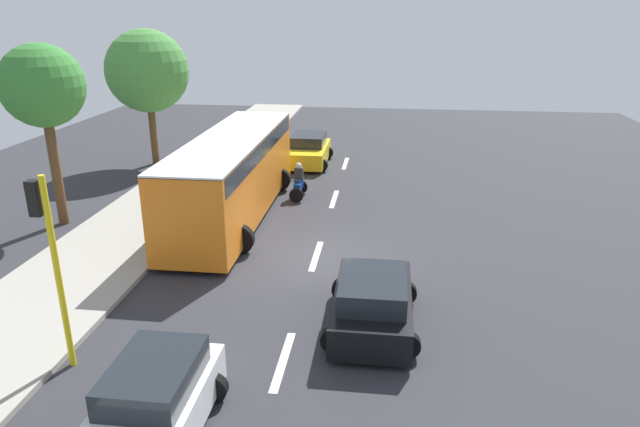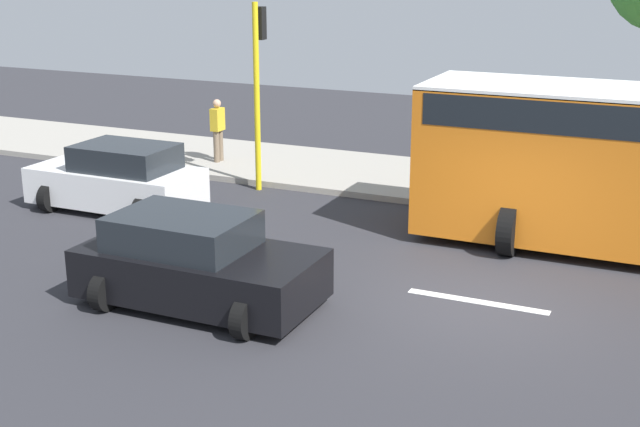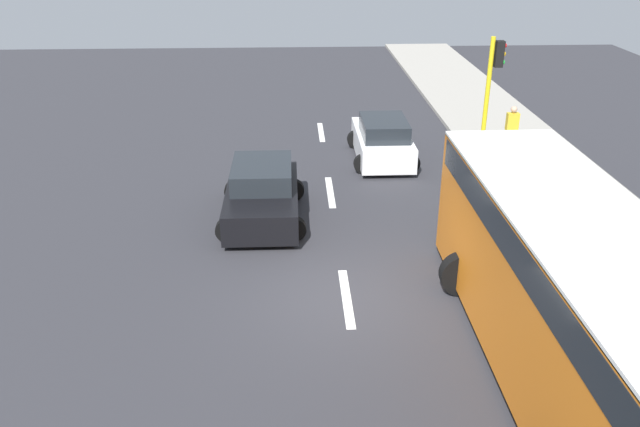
{
  "view_description": "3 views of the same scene",
  "coord_description": "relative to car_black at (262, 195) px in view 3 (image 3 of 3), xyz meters",
  "views": [
    {
      "loc": [
        -2.22,
        17.06,
        7.67
      ],
      "look_at": [
        -0.17,
        0.38,
        1.63
      ],
      "focal_mm": 32.04,
      "sensor_mm": 36.0,
      "label": 1
    },
    {
      "loc": [
        -13.31,
        -3.12,
        5.66
      ],
      "look_at": [
        -0.95,
        2.47,
        1.5
      ],
      "focal_mm": 48.54,
      "sensor_mm": 36.0,
      "label": 2
    },
    {
      "loc": [
        -1.13,
        -12.04,
        7.66
      ],
      "look_at": [
        -0.5,
        1.93,
        1.18
      ],
      "focal_mm": 36.08,
      "sensor_mm": 36.0,
      "label": 3
    }
  ],
  "objects": [
    {
      "name": "lane_stripe_south",
      "position": [
        1.98,
        1.76,
        -0.71
      ],
      "size": [
        0.2,
        2.4,
        0.01
      ],
      "primitive_type": "cube",
      "color": "white",
      "rests_on": "ground"
    },
    {
      "name": "car_black",
      "position": [
        0.0,
        0.0,
        0.0
      ],
      "size": [
        2.35,
        3.95,
        1.52
      ],
      "color": "black",
      "rests_on": "ground"
    },
    {
      "name": "car_white",
      "position": [
        3.93,
        4.52,
        -0.0
      ],
      "size": [
        2.18,
        3.84,
        1.52
      ],
      "color": "white",
      "rests_on": "ground"
    },
    {
      "name": "pedestrian_near_signal",
      "position": [
        8.37,
        4.57,
        0.35
      ],
      "size": [
        0.4,
        0.24,
        1.69
      ],
      "color": "#72604C",
      "rests_on": "sidewalk"
    },
    {
      "name": "traffic_light_corner",
      "position": [
        6.83,
        2.46,
        2.22
      ],
      "size": [
        0.49,
        0.24,
        4.5
      ],
      "color": "yellow",
      "rests_on": "ground"
    },
    {
      "name": "lane_stripe_mid",
      "position": [
        1.98,
        -4.24,
        -0.71
      ],
      "size": [
        0.2,
        2.4,
        0.01
      ],
      "primitive_type": "cube",
      "color": "white",
      "rests_on": "ground"
    },
    {
      "name": "lane_stripe_far_south",
      "position": [
        1.98,
        7.76,
        -0.71
      ],
      "size": [
        0.2,
        2.4,
        0.01
      ],
      "primitive_type": "cube",
      "color": "white",
      "rests_on": "ground"
    },
    {
      "name": "ground_plane",
      "position": [
        1.98,
        -4.24,
        -0.76
      ],
      "size": [
        40.0,
        60.0,
        0.1
      ],
      "primitive_type": "cube",
      "color": "#2D2D33"
    },
    {
      "name": "city_bus",
      "position": [
        5.64,
        -7.69,
        1.13
      ],
      "size": [
        3.2,
        11.0,
        3.16
      ],
      "color": "orange",
      "rests_on": "ground"
    }
  ]
}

